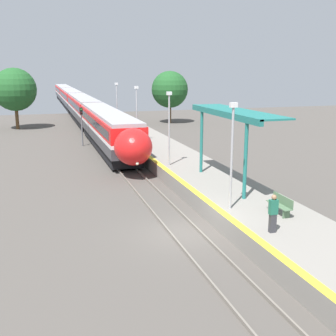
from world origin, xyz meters
TOP-DOWN VIEW (x-y plane):
  - ground_plane at (0.00, 0.00)m, footprint 120.00×120.00m
  - rail_left at (-0.72, 0.00)m, footprint 0.08×90.00m
  - rail_right at (0.72, 0.00)m, footprint 0.08×90.00m
  - train at (0.00, 55.28)m, footprint 2.92×91.17m
  - platform_right at (4.00, 0.00)m, footprint 4.63×64.00m
  - platform_bench at (4.49, -1.24)m, footprint 0.44×1.72m
  - person_waiting at (2.86, -3.24)m, footprint 0.36×0.22m
  - railway_signal at (-2.19, 25.70)m, footprint 0.28×0.28m
  - lamppost_near at (2.48, 0.17)m, footprint 0.36×0.20m
  - lamppost_mid at (2.48, 10.46)m, footprint 0.36×0.20m
  - lamppost_far at (2.48, 20.74)m, footprint 0.36×0.20m
  - lamppost_farthest at (2.48, 31.03)m, footprint 0.36×0.20m
  - station_canopy at (4.49, 4.64)m, footprint 2.02×9.33m
  - background_tree_left at (-9.12, 41.02)m, footprint 5.58×5.58m
  - background_tree_right at (12.19, 41.28)m, footprint 5.31×5.31m

SIDE VIEW (x-z plane):
  - ground_plane at x=0.00m, z-range 0.00..0.00m
  - rail_left at x=-0.72m, z-range 0.00..0.15m
  - rail_right at x=0.72m, z-range 0.00..0.15m
  - platform_right at x=4.00m, z-range 0.00..0.97m
  - platform_bench at x=4.49m, z-range 1.00..1.89m
  - person_waiting at x=2.86m, z-range 0.99..2.68m
  - train at x=0.00m, z-range 0.28..4.12m
  - railway_signal at x=-2.19m, z-range 0.47..4.44m
  - lamppost_near at x=2.48m, z-range 1.35..6.65m
  - lamppost_mid at x=2.48m, z-range 1.35..6.65m
  - lamppost_far at x=2.48m, z-range 1.35..6.65m
  - lamppost_farthest at x=2.48m, z-range 1.35..6.65m
  - background_tree_right at x=12.19m, z-range 1.11..8.67m
  - station_canopy at x=4.49m, z-range 2.85..7.31m
  - background_tree_left at x=-9.12m, z-range 1.19..9.19m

